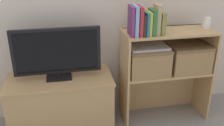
{
  "coord_description": "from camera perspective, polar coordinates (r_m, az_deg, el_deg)",
  "views": [
    {
      "loc": [
        -0.42,
        -1.91,
        1.54
      ],
      "look_at": [
        0.0,
        0.17,
        0.62
      ],
      "focal_mm": 42.0,
      "sensor_mm": 36.0,
      "label": 1
    }
  ],
  "objects": [
    {
      "name": "tv_stand",
      "position": [
        2.49,
        -10.96,
        -8.29
      ],
      "size": [
        0.94,
        0.45,
        0.49
      ],
      "color": "tan",
      "rests_on": "ground_plane"
    },
    {
      "name": "tv",
      "position": [
        2.28,
        -11.9,
        2.29
      ],
      "size": [
        0.75,
        0.14,
        0.46
      ],
      "color": "black",
      "rests_on": "tv_stand"
    },
    {
      "name": "bookshelf_lower_tier",
      "position": [
        2.64,
        10.81,
        -4.69
      ],
      "size": [
        0.82,
        0.33,
        0.5
      ],
      "color": "tan",
      "rests_on": "ground_plane"
    },
    {
      "name": "bookshelf_upper_tier",
      "position": [
        2.46,
        11.62,
        4.26
      ],
      "size": [
        0.82,
        0.33,
        0.38
      ],
      "color": "tan",
      "rests_on": "bookshelf_lower_tier"
    },
    {
      "name": "book_plum",
      "position": [
        2.16,
        4.17,
        9.11
      ],
      "size": [
        0.02,
        0.15,
        0.25
      ],
      "color": "#6B2D66",
      "rests_on": "bookshelf_upper_tier"
    },
    {
      "name": "book_skyblue",
      "position": [
        2.17,
        5.01,
        9.15
      ],
      "size": [
        0.03,
        0.15,
        0.25
      ],
      "color": "#709ECC",
      "rests_on": "bookshelf_upper_tier"
    },
    {
      "name": "book_crimson",
      "position": [
        2.18,
        5.96,
        9.1
      ],
      "size": [
        0.03,
        0.15,
        0.24
      ],
      "color": "#B22328",
      "rests_on": "bookshelf_upper_tier"
    },
    {
      "name": "book_charcoal",
      "position": [
        2.2,
        6.69,
        8.23
      ],
      "size": [
        0.02,
        0.15,
        0.17
      ],
      "color": "#232328",
      "rests_on": "bookshelf_upper_tier"
    },
    {
      "name": "book_teal",
      "position": [
        2.2,
        7.35,
        8.54
      ],
      "size": [
        0.02,
        0.16,
        0.19
      ],
      "color": "#1E7075",
      "rests_on": "bookshelf_upper_tier"
    },
    {
      "name": "book_mustard",
      "position": [
        2.21,
        7.94,
        8.59
      ],
      "size": [
        0.02,
        0.15,
        0.2
      ],
      "color": "gold",
      "rests_on": "bookshelf_upper_tier"
    },
    {
      "name": "book_forest",
      "position": [
        2.22,
        8.75,
        8.82
      ],
      "size": [
        0.03,
        0.15,
        0.21
      ],
      "color": "#286638",
      "rests_on": "bookshelf_upper_tier"
    },
    {
      "name": "book_tan",
      "position": [
        2.23,
        9.73,
        9.34
      ],
      "size": [
        0.03,
        0.12,
        0.25
      ],
      "color": "tan",
      "rests_on": "bookshelf_upper_tier"
    },
    {
      "name": "book_olive",
      "position": [
        2.25,
        10.68,
        8.52
      ],
      "size": [
        0.03,
        0.13,
        0.18
      ],
      "color": "olive",
      "rests_on": "bookshelf_upper_tier"
    },
    {
      "name": "baby_monitor",
      "position": [
        2.52,
        19.95,
        8.21
      ],
      "size": [
        0.05,
        0.04,
        0.14
      ],
      "color": "white",
      "rests_on": "bookshelf_upper_tier"
    },
    {
      "name": "storage_basket_left",
      "position": [
        2.37,
        7.68,
        0.79
      ],
      "size": [
        0.37,
        0.3,
        0.25
      ],
      "color": "#937047",
      "rests_on": "bookshelf_lower_tier"
    },
    {
      "name": "storage_basket_right",
      "position": [
        2.52,
        16.13,
        1.44
      ],
      "size": [
        0.37,
        0.3,
        0.25
      ],
      "color": "#937047",
      "rests_on": "bookshelf_lower_tier"
    },
    {
      "name": "laptop",
      "position": [
        2.33,
        7.84,
        3.58
      ],
      "size": [
        0.34,
        0.24,
        0.02
      ],
      "color": "#BCBCC1",
      "rests_on": "storage_basket_left"
    }
  ]
}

